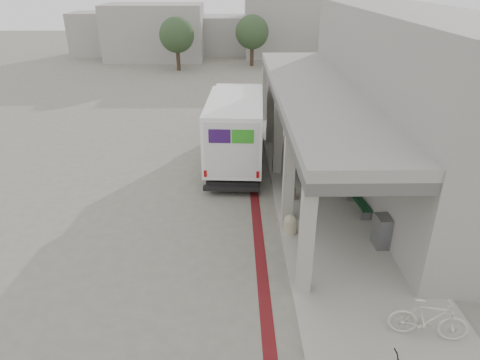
{
  "coord_description": "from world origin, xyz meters",
  "views": [
    {
      "loc": [
        0.16,
        -13.12,
        8.22
      ],
      "look_at": [
        0.38,
        0.6,
        1.6
      ],
      "focal_mm": 32.0,
      "sensor_mm": 36.0,
      "label": 1
    }
  ],
  "objects_px": {
    "utility_cabinet": "(383,231)",
    "bicycle_cream": "(429,319)",
    "fedex_truck": "(236,127)",
    "bench": "(359,203)"
  },
  "relations": [
    {
      "from": "utility_cabinet",
      "to": "bicycle_cream",
      "type": "height_order",
      "value": "bicycle_cream"
    },
    {
      "from": "fedex_truck",
      "to": "bench",
      "type": "height_order",
      "value": "fedex_truck"
    },
    {
      "from": "fedex_truck",
      "to": "utility_cabinet",
      "type": "distance_m",
      "value": 8.88
    },
    {
      "from": "bench",
      "to": "bicycle_cream",
      "type": "distance_m",
      "value": 6.33
    },
    {
      "from": "fedex_truck",
      "to": "bench",
      "type": "xyz_separation_m",
      "value": [
        4.63,
        -5.07,
        -1.34
      ]
    },
    {
      "from": "fedex_truck",
      "to": "utility_cabinet",
      "type": "relative_size",
      "value": 7.15
    },
    {
      "from": "bicycle_cream",
      "to": "fedex_truck",
      "type": "bearing_deg",
      "value": 35.09
    },
    {
      "from": "utility_cabinet",
      "to": "bicycle_cream",
      "type": "distance_m",
      "value": 3.96
    },
    {
      "from": "bench",
      "to": "fedex_truck",
      "type": "bearing_deg",
      "value": 127.61
    },
    {
      "from": "utility_cabinet",
      "to": "bicycle_cream",
      "type": "relative_size",
      "value": 0.58
    }
  ]
}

